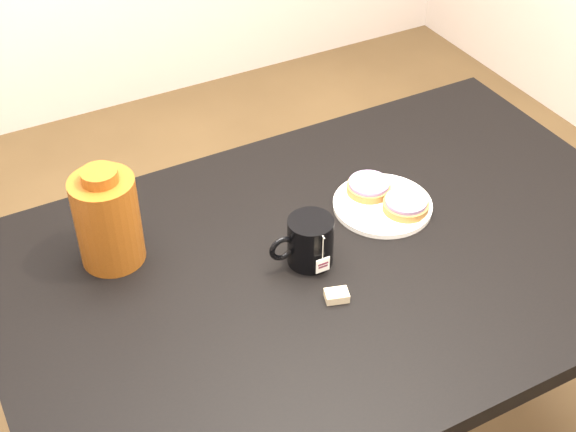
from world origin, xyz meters
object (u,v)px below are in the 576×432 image
at_px(plate, 383,204).
at_px(teabag_pouch, 337,296).
at_px(bagel_package, 107,219).
at_px(mug, 309,241).
at_px(table, 338,283).
at_px(bagel_back, 369,187).
at_px(bagel_front, 406,205).

xyz_separation_m(plate, teabag_pouch, (-0.23, -0.20, 0.00)).
bearing_deg(bagel_package, teabag_pouch, -43.14).
bearing_deg(mug, table, -10.16).
height_order(table, plate, plate).
distance_m(plate, bagel_back, 0.05).
distance_m(bagel_back, bagel_package, 0.58).
bearing_deg(plate, table, -151.38).
relative_size(bagel_back, bagel_package, 0.55).
height_order(plate, bagel_package, bagel_package).
relative_size(mug, bagel_package, 0.64).
xyz_separation_m(teabag_pouch, bagel_package, (-0.34, 0.32, 0.09)).
bearing_deg(mug, teabag_pouch, -91.99).
distance_m(mug, bagel_package, 0.40).
xyz_separation_m(bagel_back, teabag_pouch, (-0.23, -0.25, -0.02)).
distance_m(bagel_front, mug, 0.26).
distance_m(table, plate, 0.21).
height_order(plate, teabag_pouch, teabag_pouch).
relative_size(table, mug, 10.11).
distance_m(mug, teabag_pouch, 0.13).
height_order(bagel_back, teabag_pouch, bagel_back).
relative_size(table, bagel_front, 11.07).
bearing_deg(bagel_back, table, -138.54).
bearing_deg(plate, bagel_front, -53.09).
height_order(table, bagel_front, bagel_front).
distance_m(bagel_front, bagel_package, 0.63).
relative_size(table, bagel_back, 11.68).
bearing_deg(teabag_pouch, plate, 39.86).
height_order(bagel_back, mug, mug).
bearing_deg(teabag_pouch, bagel_back, 46.99).
xyz_separation_m(plate, mug, (-0.23, -0.07, 0.04)).
xyz_separation_m(table, bagel_back, (0.16, 0.14, 0.11)).
height_order(plate, bagel_front, bagel_front).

